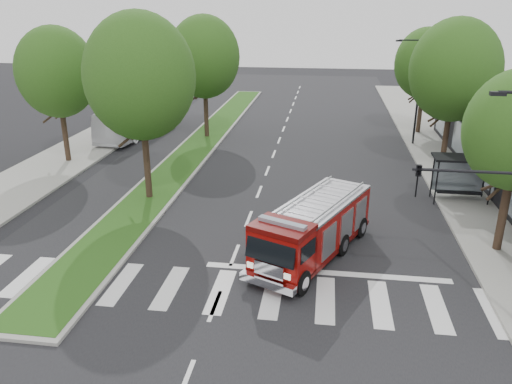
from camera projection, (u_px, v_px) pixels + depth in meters
ground at (235, 255)px, 21.92m from camera, size 140.00×140.00×0.00m
sidewalk_right at (473, 189)px, 29.51m from camera, size 5.00×80.00×0.15m
sidewalk_left at (47, 169)px, 33.08m from camera, size 5.00×80.00×0.15m
median at (201, 143)px, 39.37m from camera, size 3.00×50.00×0.15m
bus_shelter at (462, 166)px, 27.28m from camera, size 3.20×1.60×2.61m
tree_right_mid at (455, 70)px, 31.09m from camera, size 5.60×5.60×9.72m
tree_right_far at (426, 63)px, 40.59m from camera, size 5.00×5.00×8.73m
tree_median_near at (140, 77)px, 25.88m from camera, size 5.80×5.80×10.16m
tree_median_far at (204, 57)px, 38.96m from camera, size 5.60×5.60×9.72m
tree_left_mid at (57, 72)px, 32.72m from camera, size 5.20×5.20×9.16m
streetlight_right_near at (511, 195)px, 15.77m from camera, size 4.08×0.22×8.00m
streetlight_right_far at (417, 88)px, 37.51m from camera, size 2.11×0.20×8.00m
fire_engine at (313, 229)px, 21.41m from camera, size 5.30×8.01×2.69m
city_bus at (137, 118)px, 41.76m from camera, size 3.50×10.62×2.90m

